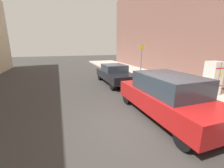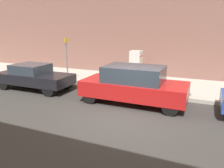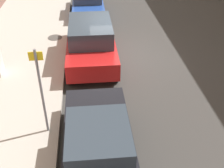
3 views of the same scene
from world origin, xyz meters
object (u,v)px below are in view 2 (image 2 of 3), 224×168
Objects in this scene: parked_suv_red at (134,84)px; discarded_refrigerator at (136,65)px; fire_hydrant at (36,72)px; parked_sedan_dark at (34,76)px; street_sign_post at (67,57)px.

discarded_refrigerator is at bearing -163.86° from parked_suv_red.
discarded_refrigerator is 4.04m from parked_suv_red.
fire_hydrant is 0.19× the size of parked_sedan_dark.
parked_sedan_dark is at bearing 39.67° from fire_hydrant.
parked_sedan_dark is 5.85m from parked_suv_red.
street_sign_post is 3.35× the size of fire_hydrant.
parked_sedan_dark is (1.46, -1.26, -0.94)m from street_sign_post.
fire_hydrant is 2.17m from parked_sedan_dark.
street_sign_post is 2.14m from parked_sedan_dark.
parked_suv_red is at bearing 90.00° from parked_sedan_dark.
street_sign_post is at bearing -55.07° from discarded_refrigerator.
fire_hydrant is 0.17× the size of parked_suv_red.
discarded_refrigerator reaches higher than fire_hydrant.
street_sign_post is 0.57× the size of parked_suv_red.
parked_suv_red is (3.87, 1.12, -0.20)m from discarded_refrigerator.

